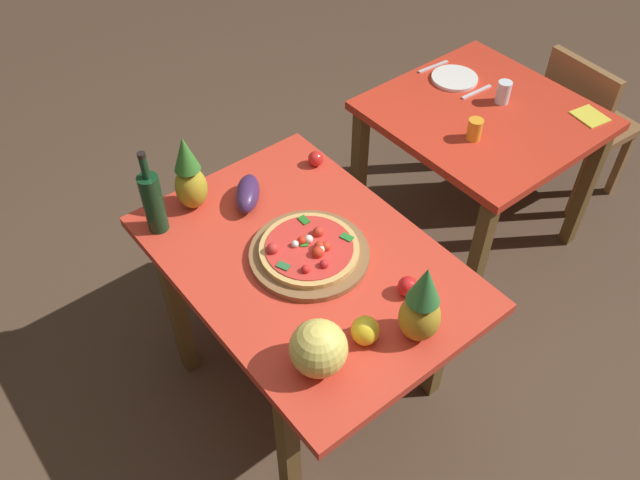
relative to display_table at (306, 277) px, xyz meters
name	(u,v)px	position (x,y,z in m)	size (l,w,h in m)	color
ground_plane	(309,376)	(0.00, 0.00, -0.67)	(10.00, 10.00, 0.00)	#4C3828
display_table	(306,277)	(0.00, 0.00, 0.00)	(1.20, 0.84, 0.76)	brown
background_table	(481,132)	(-0.20, 1.18, -0.02)	(0.91, 0.88, 0.76)	brown
dining_chair	(581,121)	(-0.08, 1.84, -0.18)	(0.43, 0.43, 0.85)	brown
pizza_board	(309,254)	(0.00, 0.02, 0.11)	(0.43, 0.43, 0.03)	brown
pizza	(309,249)	(0.00, 0.02, 0.14)	(0.35, 0.35, 0.06)	tan
wine_bottle	(153,201)	(-0.46, -0.33, 0.23)	(0.08, 0.08, 0.35)	#11361C
pineapple_left	(189,176)	(-0.49, -0.16, 0.24)	(0.12, 0.12, 0.32)	#AC9725
pineapple_right	(421,306)	(0.48, 0.08, 0.24)	(0.13, 0.13, 0.31)	#AE8723
melon	(318,348)	(0.37, -0.24, 0.19)	(0.18, 0.18, 0.18)	#DDCE5E
bell_pepper	(365,331)	(0.39, -0.07, 0.14)	(0.09, 0.09, 0.10)	yellow
eggplant	(248,194)	(-0.37, 0.01, 0.14)	(0.20, 0.09, 0.09)	#3B234D
tomato_by_bottle	(316,159)	(-0.39, 0.35, 0.13)	(0.06, 0.06, 0.06)	red
tomato_at_corner	(408,286)	(0.34, 0.17, 0.13)	(0.07, 0.07, 0.07)	red
drinking_glass_juice	(475,129)	(-0.10, 0.98, 0.14)	(0.06, 0.06, 0.09)	orange
drinking_glass_water	(503,92)	(-0.21, 1.29, 0.15)	(0.06, 0.06, 0.10)	silver
dinner_plate	(455,78)	(-0.47, 1.26, 0.11)	(0.22, 0.22, 0.02)	white
fork_utensil	(433,67)	(-0.61, 1.26, 0.10)	(0.02, 0.18, 0.01)	silver
knife_utensil	(477,92)	(-0.33, 1.26, 0.10)	(0.02, 0.18, 0.01)	silver
napkin_folded	(590,116)	(0.12, 1.51, 0.10)	(0.14, 0.12, 0.01)	yellow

